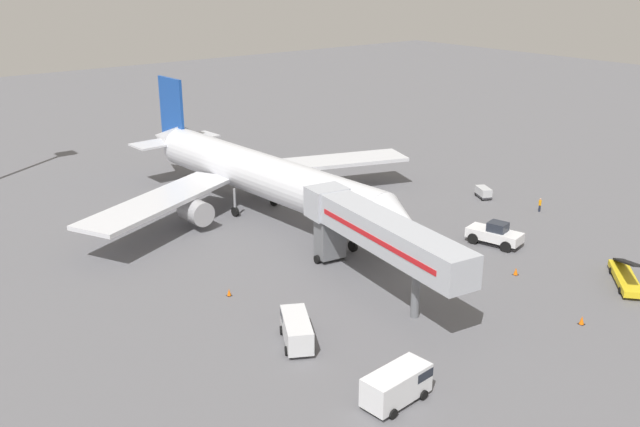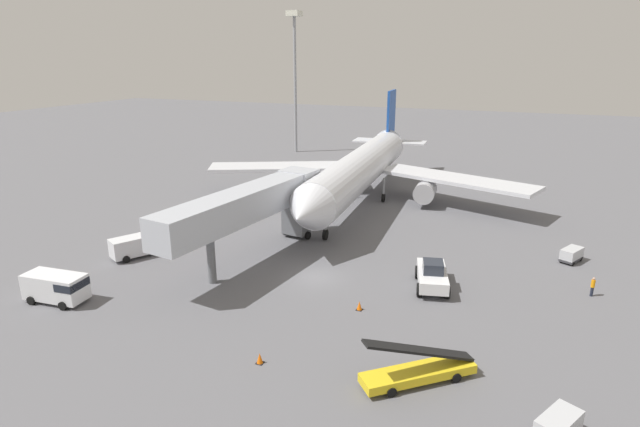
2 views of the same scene
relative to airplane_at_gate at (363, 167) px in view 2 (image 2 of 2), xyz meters
name	(u,v)px [view 2 (image 2 of 2)]	position (x,y,z in m)	size (l,w,h in m)	color
ground_plane	(316,277)	(3.61, -24.49, -4.55)	(300.00, 300.00, 0.00)	slate
airplane_at_gate	(363,167)	(0.00, 0.00, 0.00)	(43.78, 46.64, 13.17)	silver
jet_bridge	(253,205)	(-3.26, -22.82, 0.79)	(6.08, 21.00, 7.11)	#B2B7C1
pushback_tug	(432,275)	(13.22, -22.85, -3.43)	(3.58, 5.79, 2.41)	white
belt_loader_truck	(418,370)	(14.77, -35.91, -3.78)	(6.34, 5.78, 3.29)	yellow
service_van_mid_right	(57,286)	(-13.22, -36.20, -3.27)	(4.96, 2.65, 2.25)	white
service_van_far_right	(140,244)	(-13.90, -26.17, -3.39)	(4.02, 5.25, 2.01)	silver
baggage_cart_near_center	(558,427)	(22.14, -38.12, -3.74)	(2.40, 2.95, 1.46)	#38383D
baggage_cart_near_left	(572,254)	(24.22, -12.38, -3.82)	(2.19, 2.71, 1.30)	#38383D
ground_crew_worker_foreground	(593,286)	(25.31, -19.60, -3.70)	(0.41, 0.41, 1.60)	#1E2333
safety_cone_alpha	(359,306)	(8.88, -28.75, -4.21)	(0.46, 0.46, 0.70)	black
safety_cone_bravo	(260,358)	(5.27, -37.72, -4.20)	(0.46, 0.46, 0.70)	black
safety_cone_charlie	(201,223)	(-13.76, -16.34, -4.24)	(0.42, 0.42, 0.64)	black
apron_light_mast	(295,56)	(-23.13, 29.83, 13.61)	(2.40, 2.40, 26.27)	#93969B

